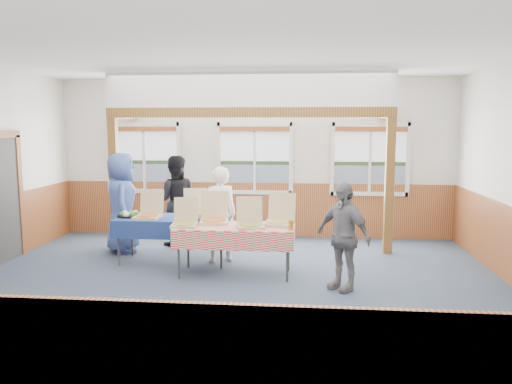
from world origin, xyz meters
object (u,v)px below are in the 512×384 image
(man_blue, at_px, (122,203))
(woman_white, at_px, (220,214))
(table_left, at_px, (174,221))
(person_grey, at_px, (343,236))
(table_right, at_px, (235,230))
(woman_black, at_px, (175,201))

(man_blue, bearing_deg, woman_white, -125.64)
(table_left, bearing_deg, person_grey, -4.06)
(table_right, bearing_deg, person_grey, -25.50)
(table_right, distance_m, person_grey, 1.66)
(table_left, distance_m, person_grey, 2.91)
(table_left, distance_m, woman_black, 1.23)
(table_left, height_order, woman_white, woman_white)
(table_left, relative_size, woman_white, 1.27)
(man_blue, height_order, person_grey, man_blue)
(woman_black, xyz_separation_m, person_grey, (2.97, -2.33, -0.10))
(table_right, xyz_separation_m, woman_black, (-1.39, 1.79, 0.16))
(woman_white, bearing_deg, table_left, -14.85)
(woman_white, distance_m, woman_black, 1.50)
(table_right, bearing_deg, woman_black, 121.46)
(table_right, relative_size, woman_black, 1.09)
(table_right, bearing_deg, man_blue, 145.02)
(table_right, xyz_separation_m, man_blue, (-2.21, 1.20, 0.20))
(table_left, height_order, table_right, same)
(woman_white, height_order, woman_black, woman_black)
(table_right, relative_size, person_grey, 1.23)
(woman_white, bearing_deg, person_grey, 123.77)
(table_left, bearing_deg, man_blue, 170.72)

